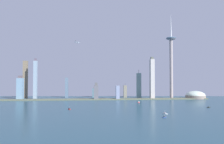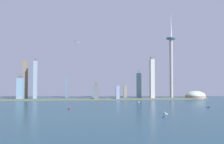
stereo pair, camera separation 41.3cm
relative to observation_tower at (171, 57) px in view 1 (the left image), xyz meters
The scene contains 22 objects.
ground_plane 603.60m from the observation_tower, 122.71° to the right, with size 6000.00×6000.00×0.00m, color #284C5D.
waterfront_pier 360.97m from the observation_tower, behind, with size 904.19×40.13×3.54m, color #606852.
observation_tower is the anchor object (origin of this frame).
stadium_dome 200.95m from the observation_tower, ahead, with size 84.53×84.53×37.39m.
skyscraper_0 287.80m from the observation_tower, behind, with size 14.29×26.80×57.79m.
skyscraper_1 191.41m from the observation_tower, 163.21° to the left, with size 20.57×12.87×126.49m.
skyscraper_2 657.13m from the observation_tower, behind, with size 19.09×13.50×166.55m.
skyscraper_3 365.06m from the observation_tower, behind, with size 18.43×24.89×70.49m.
skyscraper_4 257.80m from the observation_tower, 164.07° to the left, with size 14.71×12.20×65.57m.
skyscraper_5 595.21m from the observation_tower, behind, with size 13.62×14.05×172.22m.
skyscraper_6 379.69m from the observation_tower, 167.32° to the left, with size 27.72×21.07×48.27m.
skyscraper_7 488.47m from the observation_tower, behind, with size 12.41×15.40×91.52m.
skyscraper_8 660.35m from the observation_tower, behind, with size 22.94×25.36×99.72m.
skyscraper_9 131.89m from the observation_tower, behind, with size 17.49×23.02×181.31m.
boat_0 487.58m from the observation_tower, 112.55° to the right, with size 10.07×7.34×10.28m.
boat_1 289.96m from the observation_tower, 140.90° to the right, with size 10.71×14.05×8.21m.
boat_2 442.91m from the observation_tower, 112.89° to the right, with size 10.85×14.58×9.67m.
boat_3 330.75m from the observation_tower, 87.38° to the right, with size 14.43×12.67×3.01m.
boat_4 526.40m from the observation_tower, 145.32° to the right, with size 8.24×10.74×9.62m.
channel_buoy_0 469.86m from the observation_tower, 157.27° to the right, with size 1.71×1.71×1.91m, color green.
channel_buoy_1 321.82m from the observation_tower, 139.72° to the right, with size 1.28×1.28×2.17m, color green.
airplane 413.82m from the observation_tower, behind, with size 27.50×29.34×7.92m.
Camera 1 is at (-16.21, -387.97, 90.82)m, focal length 32.48 mm.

